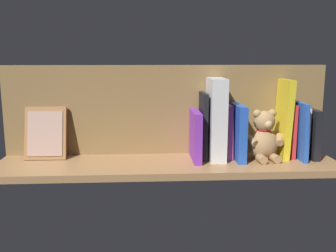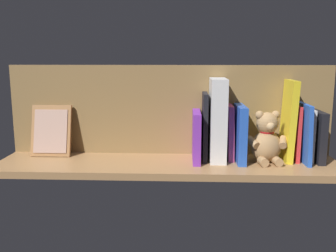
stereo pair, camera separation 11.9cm
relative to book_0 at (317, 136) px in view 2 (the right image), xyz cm
name	(u,v)px [view 2 (the right image)]	position (x,y,z in cm)	size (l,w,h in cm)	color
ground_plane	(168,165)	(47.92, 3.24, -9.23)	(109.60, 26.09, 2.20)	#A87A4C
shelf_back_panel	(169,110)	(47.92, -7.55, 7.14)	(109.60, 1.50, 30.55)	olive
book_0	(317,136)	(0.00, 0.00, 0.00)	(2.36, 12.81, 16.26)	black
book_1	(308,134)	(2.59, -0.95, 0.36)	(1.28, 10.91, 16.97)	silver
book_2	(303,133)	(4.67, 0.96, 1.27)	(1.34, 14.72, 18.80)	blue
book_3	(295,133)	(6.71, -1.19, 0.85)	(1.21, 10.42, 17.96)	red
book_4	(289,121)	(9.16, -0.66, 4.88)	(2.14, 11.49, 26.03)	yellow
teddy_bear	(267,140)	(16.48, 2.37, -0.82)	(13.39, 11.38, 16.61)	tan
book_5	(240,133)	(24.83, 1.06, 0.91)	(2.60, 14.92, 18.07)	blue
book_6	(230,132)	(27.81, -1.35, 0.79)	(1.82, 10.11, 17.83)	#B23F72
dictionary_thick_white	(218,120)	(32.03, 0.38, 5.15)	(5.08, 13.36, 26.57)	silver
book_7	(205,126)	(36.08, -0.57, 2.79)	(1.48, 11.68, 21.84)	black
book_8	(196,136)	(38.80, 1.16, -0.11)	(2.42, 15.12, 16.05)	purple
picture_frame_leaning	(51,131)	(88.02, -3.12, 0.34)	(13.42, 5.88, 17.27)	#9E6B3D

